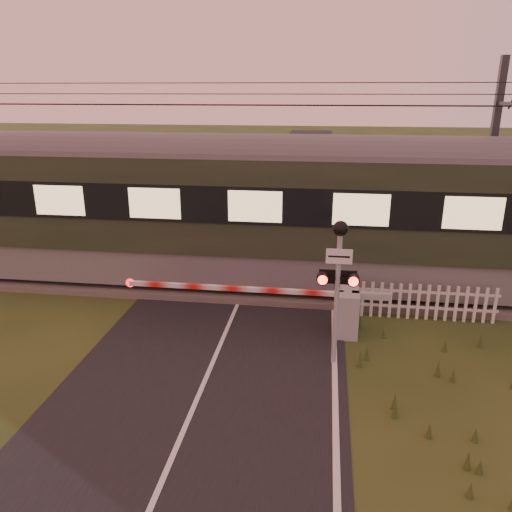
# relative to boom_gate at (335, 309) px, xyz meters

# --- Properties ---
(ground) EXTENTS (160.00, 160.00, 0.00)m
(ground) POSITION_rel_boom_gate_xyz_m (-2.73, -3.48, -0.65)
(ground) COLOR #283915
(ground) RESTS_ON ground
(road) EXTENTS (6.00, 140.00, 0.03)m
(road) POSITION_rel_boom_gate_xyz_m (-2.72, -3.72, -0.64)
(road) COLOR black
(road) RESTS_ON ground
(track_bed) EXTENTS (140.00, 3.40, 0.39)m
(track_bed) POSITION_rel_boom_gate_xyz_m (-2.73, 3.02, -0.58)
(track_bed) COLOR #47423D
(track_bed) RESTS_ON ground
(overhead_wires) EXTENTS (120.00, 0.62, 0.62)m
(overhead_wires) POSITION_rel_boom_gate_xyz_m (-2.73, 3.02, 5.08)
(overhead_wires) COLOR black
(overhead_wires) RESTS_ON ground
(boom_gate) EXTENTS (6.83, 0.89, 1.19)m
(boom_gate) POSITION_rel_boom_gate_xyz_m (0.00, 0.00, 0.00)
(boom_gate) COLOR gray
(boom_gate) RESTS_ON ground
(crossing_signal) EXTENTS (0.85, 0.35, 3.34)m
(crossing_signal) POSITION_rel_boom_gate_xyz_m (-0.02, -1.51, 1.65)
(crossing_signal) COLOR gray
(crossing_signal) RESTS_ON ground
(picket_fence) EXTENTS (3.92, 0.08, 1.00)m
(picket_fence) POSITION_rel_boom_gate_xyz_m (2.37, 1.12, -0.14)
(picket_fence) COLOR silver
(picket_fence) RESTS_ON ground
(catenary_mast) EXTENTS (0.22, 2.46, 6.91)m
(catenary_mast) POSITION_rel_boom_gate_xyz_m (4.83, 5.24, 2.95)
(catenary_mast) COLOR #2D2D30
(catenary_mast) RESTS_ON ground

